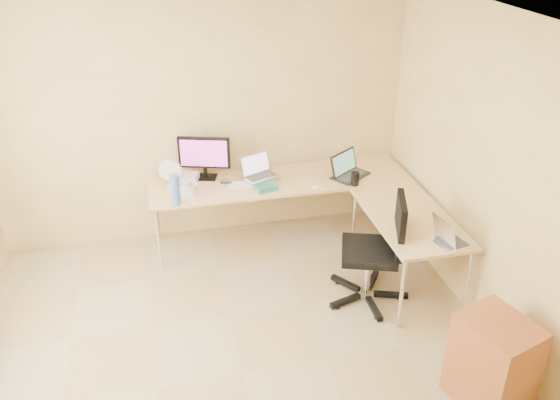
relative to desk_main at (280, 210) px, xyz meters
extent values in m
plane|color=tan|center=(-0.72, -1.85, -0.36)|extent=(4.50, 4.50, 0.00)
plane|color=white|center=(-0.72, -1.85, 2.24)|extent=(4.50, 4.50, 0.00)
plane|color=#DCC07C|center=(-0.72, 0.40, 0.93)|extent=(4.50, 0.00, 4.50)
plane|color=#DCC07C|center=(1.38, -1.85, 0.93)|extent=(0.00, 4.50, 4.50)
cube|color=tan|center=(0.00, 0.00, 0.00)|extent=(2.65, 0.70, 0.73)
cube|color=tan|center=(0.98, -1.00, 0.00)|extent=(0.70, 1.30, 0.73)
cube|color=black|center=(-0.74, 0.20, 0.59)|extent=(0.55, 0.31, 0.45)
cube|color=#216055|center=(-0.20, -0.13, 0.39)|extent=(0.26, 0.32, 0.05)
cube|color=silver|center=(-0.21, -0.01, 0.52)|extent=(0.43, 0.39, 0.22)
cube|color=black|center=(0.72, -0.10, 0.49)|extent=(0.49, 0.46, 0.25)
cube|color=white|center=(-0.31, -0.07, 0.38)|extent=(0.48, 0.18, 0.02)
ellipsoid|color=white|center=(0.29, -0.30, 0.38)|extent=(0.09, 0.06, 0.03)
imported|color=beige|center=(-0.89, -0.11, 0.42)|extent=(0.13, 0.13, 0.10)
cylinder|color=silver|center=(-0.56, 0.01, 0.38)|extent=(0.15, 0.15, 0.03)
cylinder|color=#3C61AF|center=(-1.07, -0.30, 0.51)|extent=(0.11, 0.11, 0.30)
cube|color=silver|center=(-1.01, -0.09, 0.37)|extent=(0.22, 0.31, 0.01)
cube|color=silver|center=(-0.93, 0.17, 0.41)|extent=(0.27, 0.23, 0.08)
cylinder|color=silver|center=(-1.09, 0.08, 0.50)|extent=(0.26, 0.26, 0.28)
cylinder|color=black|center=(0.69, -0.30, 0.43)|extent=(0.08, 0.08, 0.14)
cube|color=silver|center=(1.13, -1.51, 0.47)|extent=(0.37, 0.32, 0.22)
cube|color=black|center=(0.55, -1.15, 0.14)|extent=(0.80, 0.80, 1.05)
cube|color=#996230|center=(0.98, -2.49, -0.01)|extent=(0.55, 0.61, 0.71)
camera|label=1|loc=(-1.17, -5.11, 2.94)|focal=36.68mm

